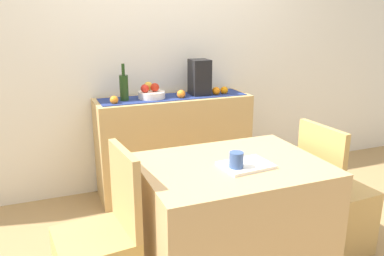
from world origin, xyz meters
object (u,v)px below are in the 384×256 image
Objects in this scene: coffee_cup at (236,161)px; coffee_maker at (200,77)px; dining_table at (231,220)px; sideboard_console at (174,145)px; wine_bottle at (124,87)px; fruit_bowl at (152,95)px; open_book at (246,165)px; chair_by_corner at (334,213)px.

coffee_maker is at bearing 75.42° from coffee_cup.
coffee_cup reaches higher than dining_table.
dining_table is at bearing -93.82° from sideboard_console.
coffee_cup is at bearing -106.95° from dining_table.
wine_bottle is at bearing 180.00° from coffee_maker.
sideboard_console is 0.51m from fruit_bowl.
dining_table is at bearing 115.88° from open_book.
chair_by_corner is at bearing -0.07° from dining_table.
wine_bottle is (-0.23, 0.00, 0.08)m from fruit_bowl.
coffee_maker reaches higher than sideboard_console.
fruit_bowl is at bearing 180.00° from coffee_maker.
dining_table is 9.86× the size of coffee_cup.
wine_bottle is at bearing 131.39° from chair_by_corner.
coffee_maker is 0.30× the size of dining_table.
coffee_cup is at bearing -104.58° from coffee_maker.
open_book is (-0.28, -1.36, -0.28)m from coffee_maker.
wine_bottle is 1.10× the size of open_book.
wine_bottle is 2.89× the size of coffee_cup.
coffee_maker is at bearing 73.28° from open_book.
dining_table is 1.17× the size of chair_by_corner.
fruit_bowl is 0.72× the size of coffee_maker.
fruit_bowl is at bearing 94.90° from dining_table.
dining_table is (-0.33, -1.28, -0.66)m from coffee_maker.
wine_bottle reaches higher than fruit_bowl.
coffee_maker reaches higher than coffee_cup.
fruit_bowl reaches higher than dining_table.
coffee_maker reaches higher than fruit_bowl.
fruit_bowl is 0.81× the size of open_book.
chair_by_corner is at bearing 0.85° from open_book.
sideboard_console is 1.50× the size of chair_by_corner.
chair_by_corner is at bearing -48.61° from wine_bottle.
sideboard_console is 1.39m from open_book.
coffee_cup is (-0.12, -1.39, 0.36)m from sideboard_console.
fruit_bowl is 0.25× the size of chair_by_corner.
wine_bottle reaches higher than chair_by_corner.
sideboard_console is at bearing 86.18° from dining_table.
fruit_bowl is 1.69m from chair_by_corner.
open_book is (0.39, -1.36, -0.24)m from wine_bottle.
wine_bottle is 1.43m from open_book.
coffee_cup is at bearing -164.41° from open_book.
dining_table is at bearing -75.01° from wine_bottle.
coffee_cup is at bearing -94.84° from sideboard_console.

